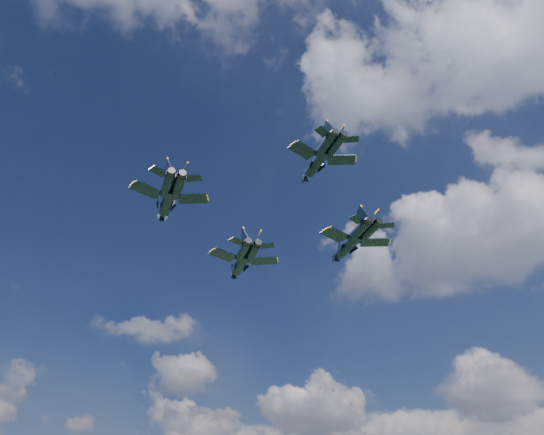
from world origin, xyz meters
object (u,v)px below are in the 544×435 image
at_px(jet_left, 167,202).
at_px(jet_slot, 316,163).
at_px(jet_right, 348,245).
at_px(jet_lead, 240,264).

relative_size(jet_left, jet_slot, 1.24).
xyz_separation_m(jet_right, jet_slot, (6.98, -23.13, 0.75)).
relative_size(jet_lead, jet_slot, 1.29).
relative_size(jet_lead, jet_left, 1.04).
height_order(jet_left, jet_right, jet_left).
bearing_deg(jet_slot, jet_left, 130.32).
bearing_deg(jet_slot, jet_right, 51.27).
relative_size(jet_left, jet_right, 0.97).
bearing_deg(jet_left, jet_right, -2.50).
height_order(jet_lead, jet_slot, jet_lead).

